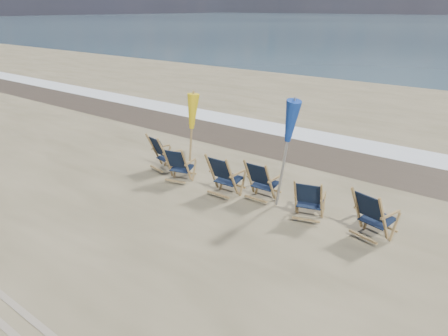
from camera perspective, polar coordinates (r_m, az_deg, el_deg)
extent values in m
cube|color=silver|center=(14.26, 15.62, 3.25)|extent=(200.00, 1.40, 0.01)
cube|color=#42362A|center=(12.95, 12.90, 1.78)|extent=(200.00, 2.60, 0.00)
cylinder|color=olive|center=(10.83, -4.34, 4.24)|extent=(0.06, 0.06, 2.03)
cone|color=yellow|center=(10.70, -4.42, 7.03)|extent=(0.30, 0.30, 0.85)
cylinder|color=#A5A5AD|center=(8.90, 7.89, 1.64)|extent=(0.06, 0.06, 2.37)
cone|color=navy|center=(8.70, 8.11, 6.07)|extent=(0.30, 0.30, 0.85)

